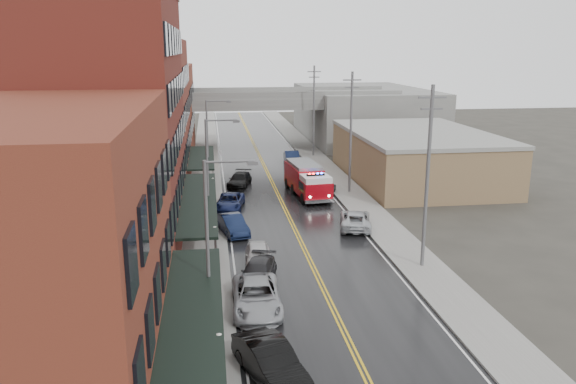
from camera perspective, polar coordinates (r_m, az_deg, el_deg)
road at (r=50.85m, az=-0.30°, el=-1.75°), size 11.00×160.00×0.02m
sidewalk_left at (r=50.43m, az=-8.56°, el=-1.98°), size 3.00×160.00×0.15m
sidewalk_right at (r=52.26m, az=7.66°, el=-1.36°), size 3.00×160.00×0.15m
curb_left at (r=50.43m, az=-6.68°, el=-1.91°), size 0.30×160.00×0.15m
curb_right at (r=51.85m, az=5.90°, el=-1.43°), size 0.30×160.00×0.15m
brick_building_a at (r=24.81m, az=-23.56°, el=-6.02°), size 9.00×18.00×12.00m
brick_building_b at (r=42.29m, az=-17.28°, el=6.76°), size 9.00×20.00×18.00m
brick_building_c at (r=59.69m, az=-14.57°, el=7.54°), size 9.00×15.00×15.00m
brick_building_far at (r=77.16m, az=-13.08°, el=7.96°), size 9.00×20.00×12.00m
tan_building at (r=63.66m, az=12.92°, el=3.48°), size 14.00×22.00×5.00m
right_far_block at (r=92.30m, az=7.58°, el=7.95°), size 18.00×30.00×8.00m
awning_0 at (r=25.06m, az=-9.66°, el=-12.26°), size 2.60×16.00×3.09m
awning_1 at (r=42.91m, az=-9.02°, el=-0.86°), size 2.60×18.00×3.09m
awning_2 at (r=59.97m, az=-8.77°, el=3.50°), size 2.60×13.00×3.09m
globe_lamp_0 at (r=23.60m, az=-6.97°, el=-15.82°), size 0.44×0.44×3.12m
globe_lamp_1 at (r=36.40m, az=-7.41°, el=-4.71°), size 0.44×0.44×3.12m
globe_lamp_2 at (r=49.84m, az=-7.62°, el=0.53°), size 0.44×0.44×3.12m
street_lamp_0 at (r=27.90m, az=-7.70°, el=-4.48°), size 2.64×0.22×9.00m
street_lamp_1 at (r=43.35m, az=-7.87°, el=2.33°), size 2.64×0.22×9.00m
street_lamp_2 at (r=59.10m, az=-7.94°, el=5.53°), size 2.64×0.22×9.00m
utility_pole_0 at (r=36.94m, az=13.99°, el=1.71°), size 1.80×0.24×12.00m
utility_pole_1 at (r=55.69m, az=6.40°, el=6.21°), size 1.80×0.24×12.00m
utility_pole_2 at (r=75.09m, az=2.64°, el=8.38°), size 1.80×0.24×12.00m
overpass at (r=81.09m, az=-3.34°, el=8.59°), size 40.00×10.00×7.50m
fire_truck at (r=55.11m, az=1.98°, el=1.30°), size 4.07×8.69×3.09m
parked_car_left_1 at (r=25.65m, az=-1.80°, el=-16.86°), size 3.32×5.38×1.67m
parked_car_left_2 at (r=31.65m, az=-3.21°, el=-10.56°), size 2.84×5.85×1.60m
parked_car_left_3 at (r=35.17m, az=-3.10°, el=-8.15°), size 3.12×5.00×1.35m
parked_car_left_4 at (r=37.80m, az=-3.08°, el=-6.43°), size 1.93×4.32×1.44m
parked_car_left_5 at (r=44.18m, az=-5.66°, el=-3.32°), size 2.66×4.85×1.51m
parked_car_left_6 at (r=51.01m, az=-5.92°, el=-0.99°), size 3.11×5.28×1.38m
parked_car_left_7 at (r=59.23m, az=-4.94°, el=1.24°), size 3.16×5.32×1.45m
parked_car_right_0 at (r=45.74m, az=6.86°, el=-2.78°), size 3.51×5.60×1.44m
parked_car_right_1 at (r=55.37m, az=3.63°, el=0.35°), size 3.61×5.49×1.48m
parked_car_right_2 at (r=62.53m, az=1.71°, el=2.05°), size 2.06×4.71×1.58m
parked_car_right_3 at (r=71.30m, az=0.34°, el=3.62°), size 2.06×5.09×1.64m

